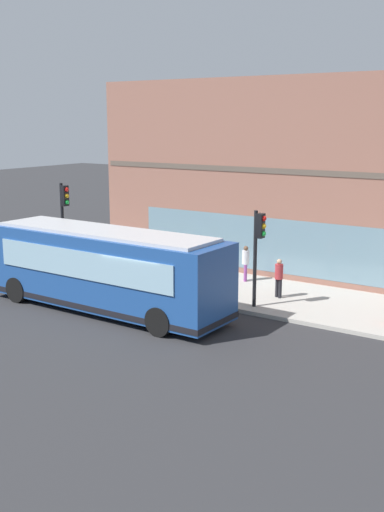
% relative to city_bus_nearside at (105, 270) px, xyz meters
% --- Properties ---
extents(ground, '(120.00, 120.00, 0.00)m').
position_rel_city_bus_nearside_xyz_m(ground, '(-0.15, -2.30, -1.55)').
color(ground, '#2D2D30').
extents(sidewalk_curb, '(4.98, 40.00, 0.15)m').
position_rel_city_bus_nearside_xyz_m(sidewalk_curb, '(4.94, -2.30, -1.48)').
color(sidewalk_curb, '#B2ADA3').
rests_on(sidewalk_curb, ground).
extents(building_corner, '(8.01, 16.92, 8.83)m').
position_rel_city_bus_nearside_xyz_m(building_corner, '(11.41, -2.30, 2.85)').
color(building_corner, '#8C5B4C').
rests_on(building_corner, ground).
extents(city_bus_nearside, '(2.73, 10.08, 3.07)m').
position_rel_city_bus_nearside_xyz_m(city_bus_nearside, '(0.00, 0.00, 0.00)').
color(city_bus_nearside, '#1E478C').
rests_on(city_bus_nearside, ground).
extents(traffic_light_near_corner, '(0.32, 0.49, 3.63)m').
position_rel_city_bus_nearside_xyz_m(traffic_light_near_corner, '(3.09, -4.77, 1.13)').
color(traffic_light_near_corner, black).
rests_on(traffic_light_near_corner, sidewalk_curb).
extents(traffic_light_down_block, '(0.32, 0.49, 4.12)m').
position_rel_city_bus_nearside_xyz_m(traffic_light_down_block, '(2.82, 4.81, 1.47)').
color(traffic_light_down_block, black).
rests_on(traffic_light_down_block, sidewalk_curb).
extents(pedestrian_near_hydrant, '(0.32, 0.32, 1.75)m').
position_rel_city_bus_nearside_xyz_m(pedestrian_near_hydrant, '(5.36, 5.82, -0.39)').
color(pedestrian_near_hydrant, '#8C3F8C').
rests_on(pedestrian_near_hydrant, sidewalk_curb).
extents(pedestrian_by_light_pole, '(0.32, 0.32, 1.55)m').
position_rel_city_bus_nearside_xyz_m(pedestrian_by_light_pole, '(4.69, -4.87, -0.52)').
color(pedestrian_by_light_pole, black).
rests_on(pedestrian_by_light_pole, sidewalk_curb).
extents(pedestrian_near_building_entrance, '(0.32, 0.32, 1.55)m').
position_rel_city_bus_nearside_xyz_m(pedestrian_near_building_entrance, '(6.25, -2.53, -0.52)').
color(pedestrian_near_building_entrance, '#8C3F8C').
rests_on(pedestrian_near_building_entrance, sidewalk_curb).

